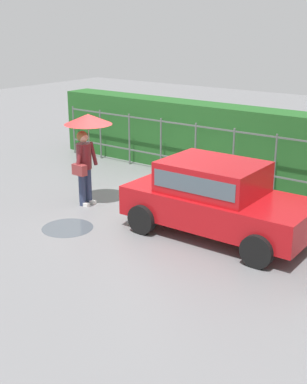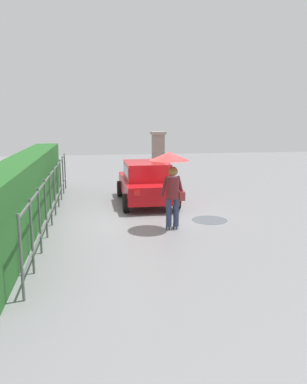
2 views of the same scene
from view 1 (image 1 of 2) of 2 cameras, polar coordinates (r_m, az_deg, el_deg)
The scene contains 6 objects.
ground_plane at distance 11.73m, azimuth -1.03°, elevation -1.86°, with size 40.00×40.00×0.00m, color slate.
car at distance 10.17m, azimuth 6.92°, elevation -0.44°, with size 3.75×1.88×1.48m.
pedestrian at distance 11.67m, azimuth -7.40°, elevation 6.15°, with size 1.07×1.07×2.11m.
fence_section at distance 13.58m, azimuth 6.67°, elevation 4.49°, with size 10.30×0.05×1.50m.
hedge_row at distance 14.16m, azimuth 8.19°, elevation 5.54°, with size 11.25×0.90×1.90m, color #235B23.
puddle_near at distance 10.83m, azimuth -9.45°, elevation -3.91°, with size 1.06×1.06×0.00m, color #4C545B.
Camera 1 is at (6.77, -8.67, 4.09)m, focal length 48.37 mm.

